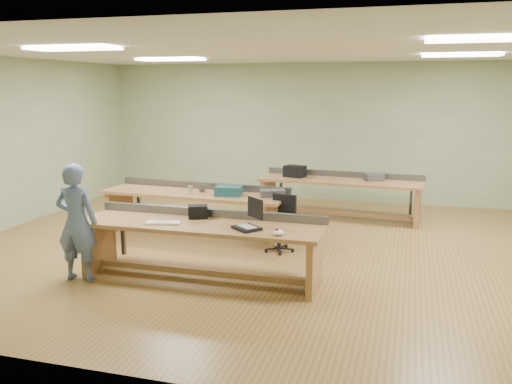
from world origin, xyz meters
TOP-DOWN VIEW (x-y plane):
  - floor at (0.00, 0.00)m, footprint 10.00×10.00m
  - ceiling at (0.00, 0.00)m, footprint 10.00×10.00m
  - wall_back at (0.00, 4.00)m, footprint 10.00×0.04m
  - wall_front at (0.00, -4.00)m, footprint 10.00×0.04m
  - wall_left at (-5.00, 0.00)m, footprint 0.04×8.00m
  - fluor_panels at (0.00, 0.00)m, footprint 6.20×3.50m
  - workbench_front at (-0.74, -1.51)m, footprint 3.20×0.86m
  - workbench_mid at (-1.61, 0.41)m, footprint 3.19×1.05m
  - workbench_back at (0.56, 2.34)m, footprint 3.12×1.04m
  - person at (-2.26, -2.00)m, footprint 0.59×0.41m
  - laptop_base at (-0.08, -1.67)m, footprint 0.42×0.41m
  - laptop_screen at (0.00, -1.57)m, footprint 0.26×0.22m
  - keyboard at (-1.19, -1.71)m, footprint 0.46×0.25m
  - trackball_mouse at (0.36, -1.82)m, footprint 0.18×0.20m
  - camera_bag at (-0.88, -1.29)m, footprint 0.30×0.25m
  - task_chair at (-0.04, -0.04)m, footprint 0.54×0.54m
  - parts_bin_teal at (-1.00, 0.32)m, footprint 0.45×0.35m
  - parts_bin_grey at (-0.28, 0.41)m, footprint 0.46×0.38m
  - mug at (-1.51, 0.46)m, footprint 0.14×0.14m
  - drinks_can at (-1.63, 0.23)m, footprint 0.09×0.09m
  - storage_box_back at (-0.34, 2.40)m, footprint 0.45×0.37m
  - tray_back at (1.18, 2.39)m, footprint 0.40×0.36m

SIDE VIEW (x-z plane):
  - floor at x=0.00m, z-range 0.00..0.00m
  - task_chair at x=-0.04m, z-range -0.11..0.74m
  - workbench_back at x=0.56m, z-range 0.13..0.99m
  - workbench_mid at x=-1.61m, z-range 0.13..0.99m
  - workbench_front at x=-0.74m, z-range 0.13..0.99m
  - keyboard at x=-1.19m, z-range 0.75..0.78m
  - laptop_base at x=-0.08m, z-range 0.75..0.79m
  - person at x=-2.26m, z-range 0.00..1.54m
  - trackball_mouse at x=0.36m, z-range 0.75..0.82m
  - mug at x=-1.51m, z-range 0.75..0.84m
  - parts_bin_grey at x=-0.28m, z-range 0.75..0.86m
  - tray_back at x=1.18m, z-range 0.75..0.88m
  - drinks_can at x=-1.63m, z-range 0.75..0.88m
  - parts_bin_teal at x=-1.00m, z-range 0.75..0.90m
  - camera_bag at x=-0.88m, z-range 0.75..0.92m
  - storage_box_back at x=-0.34m, z-range 0.75..0.97m
  - laptop_screen at x=0.00m, z-range 0.88..1.13m
  - wall_back at x=0.00m, z-range 0.00..3.00m
  - wall_front at x=0.00m, z-range 0.00..3.00m
  - wall_left at x=-5.00m, z-range 0.00..3.00m
  - fluor_panels at x=0.00m, z-range 2.96..2.99m
  - ceiling at x=0.00m, z-range 3.00..3.00m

